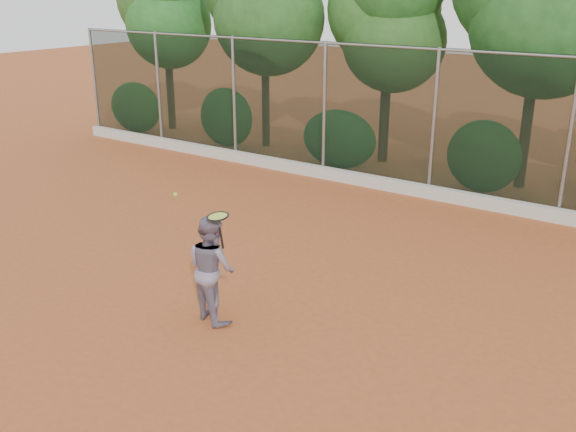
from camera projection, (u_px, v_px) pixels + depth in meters
The scene contains 7 objects.
ground at pixel (252, 308), 10.16m from camera, with size 80.00×80.00×0.00m, color #A55027.
concrete_curb at pixel (426, 191), 15.39m from camera, with size 24.00×0.20×0.30m, color beige.
tennis_player at pixel (212, 268), 9.58m from camera, with size 0.81×0.63×1.66m, color slate.
chainlink_fence at pixel (434, 120), 14.95m from camera, with size 24.09×0.09×3.50m.
foliage_backdrop at pixel (452, 3), 15.90m from camera, with size 23.70×3.63×7.55m.
tennis_racket at pixel (218, 219), 9.08m from camera, with size 0.41×0.41×0.55m.
tennis_ball_in_flight at pixel (175, 195), 9.89m from camera, with size 0.07×0.07×0.07m.
Camera 1 is at (5.62, -7.13, 4.82)m, focal length 40.00 mm.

